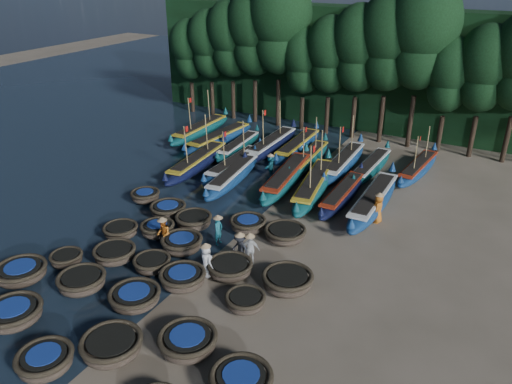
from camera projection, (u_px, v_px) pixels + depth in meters
The scene contains 60 objects.
ground at pixel (224, 248), 25.82m from camera, with size 120.00×120.00×0.00m, color #7E6E5C.
foliage_wall at pixel (369, 69), 42.35m from camera, with size 40.00×3.00×10.00m, color black.
coracle_1 at pixel (13, 313), 20.34m from camera, with size 2.66×2.66×0.80m.
coracle_2 at pixel (45, 361), 17.94m from camera, with size 2.10×2.10×0.81m.
coracle_3 at pixel (112, 346), 18.65m from camera, with size 2.37×2.37×0.81m.
coracle_5 at pixel (21, 272), 23.03m from camera, with size 2.89×2.89×0.78m.
coracle_6 at pixel (82, 281), 22.38m from camera, with size 2.21×2.21×0.79m.
coracle_7 at pixel (135, 297), 21.39m from camera, with size 2.56×2.56×0.74m.
coracle_8 at pixel (188, 341), 18.85m from camera, with size 2.31×2.31×0.80m.
coracle_9 at pixel (241, 381), 17.04m from camera, with size 2.49×2.49×0.85m.
coracle_10 at pixel (67, 258), 24.22m from camera, with size 1.70×1.70×0.64m.
coracle_11 at pixel (115, 253), 24.54m from camera, with size 2.35×2.35×0.73m.
coracle_12 at pixel (152, 263), 23.79m from camera, with size 1.83×1.83×0.70m.
coracle_13 at pixel (183, 278), 22.61m from camera, with size 2.20×2.20×0.79m.
coracle_14 at pixel (245, 301), 21.19m from camera, with size 1.91×1.91×0.70m.
coracle_15 at pixel (121, 231), 26.64m from camera, with size 2.06×2.06×0.70m.
coracle_16 at pixel (157, 229), 26.73m from camera, with size 2.10×2.10×0.75m.
coracle_17 at pixel (182, 243), 25.28m from camera, with size 2.38×2.38×0.84m.
coracle_18 at pixel (230, 268), 23.41m from camera, with size 2.19×2.19×0.74m.
coracle_19 at pixel (287, 280), 22.40m from camera, with size 2.67×2.67×0.83m.
coracle_20 at pixel (145, 196), 30.50m from camera, with size 2.03×2.03×0.70m.
coracle_21 at pixel (168, 209), 28.79m from camera, with size 2.48×2.48×0.75m.
coracle_22 at pixel (194, 221), 27.49m from camera, with size 2.12×2.12×0.83m.
coracle_23 at pixel (248, 224), 27.22m from camera, with size 2.43×2.43×0.75m.
coracle_24 at pixel (285, 233), 26.30m from camera, with size 2.44×2.44×0.75m.
long_boat_2 at pixel (198, 162), 35.04m from camera, with size 2.33×8.72×3.72m.
long_boat_3 at pixel (234, 165), 34.70m from camera, with size 1.47×8.08×3.43m.
long_boat_4 at pixel (233, 176), 32.94m from camera, with size 2.34×8.12×1.44m.
long_boat_5 at pixel (287, 177), 32.61m from camera, with size 2.57×9.02×1.60m.
long_boat_6 at pixel (314, 185), 31.39m from camera, with size 3.01×9.01×3.88m.
long_boat_7 at pixel (343, 194), 30.49m from camera, with size 1.39×7.63×1.34m.
long_boat_8 at pixel (373, 201), 29.45m from camera, with size 1.69×9.05×1.59m.
long_boat_9 at pixel (201, 130), 41.63m from camera, with size 1.66×8.67×3.68m.
long_boat_10 at pixel (220, 138), 39.62m from camera, with size 2.33×8.75×1.55m.
long_boat_11 at pixel (239, 146), 38.34m from camera, with size 1.78×7.23×1.28m.
long_boat_12 at pixel (271, 145), 38.29m from camera, with size 1.66×8.83×3.75m.
long_boat_13 at pixel (298, 146), 38.07m from camera, with size 1.75×8.47×1.49m.
long_boat_14 at pixel (309, 158), 35.84m from camera, with size 1.77×7.81×3.32m.
long_boat_15 at pixel (344, 162), 35.00m from camera, with size 1.76×8.66×3.68m.
long_boat_16 at pixel (371, 166), 34.54m from camera, with size 1.56×7.61×1.34m.
long_boat_17 at pixel (418, 168), 34.24m from camera, with size 2.04×7.59×3.24m.
fisherman_0 at pixel (206, 260), 23.17m from camera, with size 0.97×0.83×1.88m.
fisherman_1 at pixel (218, 229), 25.80m from camera, with size 0.52×0.59×1.80m.
fisherman_2 at pixel (163, 233), 25.44m from camera, with size 1.03×1.03×1.88m.
fisherman_3 at pixel (240, 248), 24.19m from camera, with size 1.17×0.86×1.82m.
fisherman_4 at pixel (250, 248), 24.15m from camera, with size 1.01×0.72×1.79m.
fisherman_5 at pixel (271, 165), 33.89m from camera, with size 0.76×1.52×1.77m.
fisherman_6 at pixel (378, 207), 27.93m from camera, with size 0.59×0.87×1.95m.
tree_0 at pixel (190, 49), 46.08m from camera, with size 3.68×3.68×8.68m.
tree_1 at pixel (210, 43), 44.80m from camera, with size 4.09×4.09×9.65m.
tree_2 at pixel (232, 37), 43.51m from camera, with size 4.51×4.51×10.63m.
tree_3 at pixel (255, 31), 42.23m from camera, with size 4.92×4.92×11.60m.
tree_4 at pixel (280, 24), 40.95m from camera, with size 5.34×5.34×12.58m.
tree_5 at pixel (304, 60), 41.10m from camera, with size 3.68×3.68×8.68m.
tree_6 at pixel (331, 54), 39.82m from camera, with size 4.09×4.09×9.65m.
tree_7 at pixel (359, 47), 38.53m from camera, with size 4.51×4.51×10.63m.
tree_8 at pixel (390, 40), 37.25m from camera, with size 4.92×4.92×11.60m.
tree_9 at pixel (423, 33), 35.97m from camera, with size 5.34×5.34×12.58m.
tree_10 at pixel (450, 74), 36.12m from camera, with size 3.68×3.68×8.68m.
tree_11 at pixel (486, 68), 34.84m from camera, with size 4.09×4.09×9.65m.
Camera 1 is at (12.05, -18.62, 13.62)m, focal length 35.00 mm.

